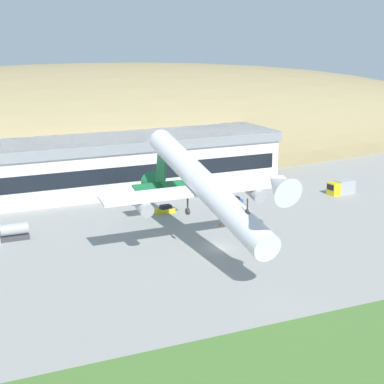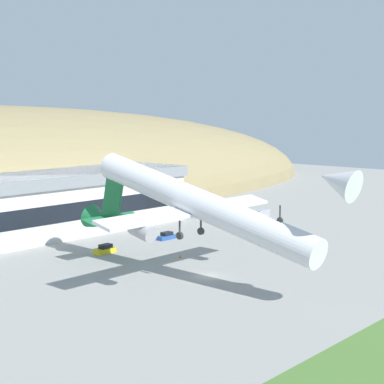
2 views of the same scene
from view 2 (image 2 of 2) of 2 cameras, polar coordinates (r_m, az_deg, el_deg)
ground_plane at (r=97.85m, az=1.44°, el=-7.50°), size 362.30×362.30×0.00m
cargo_airplane at (r=93.27m, az=0.29°, el=-1.21°), size 34.14×50.10×15.22m
service_car_0 at (r=113.97m, az=-7.74°, el=-5.09°), size 4.07×1.86×1.58m
service_car_1 at (r=124.93m, az=-2.30°, el=-3.96°), size 4.12×1.72×1.43m
box_truck at (r=142.52m, az=5.86°, el=-2.22°), size 6.58×3.05×3.01m
traffic_cone_0 at (r=109.64m, az=-1.05°, el=-5.72°), size 0.52×0.52×0.58m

